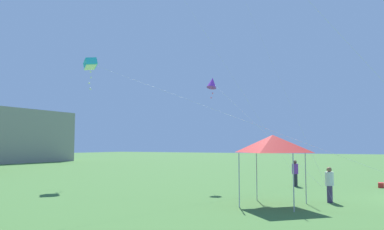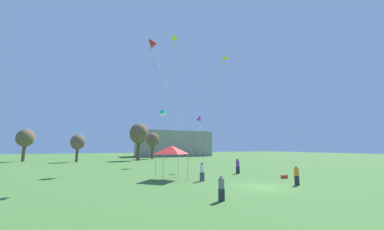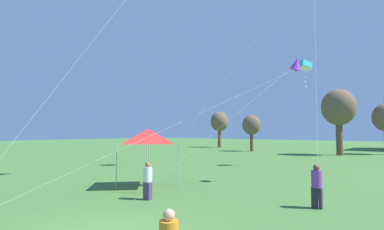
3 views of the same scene
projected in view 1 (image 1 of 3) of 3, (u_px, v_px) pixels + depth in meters
festival_tent at (273, 144)px, 17.99m from camera, size 2.79×2.79×3.36m
cooler_box at (381, 185)px, 25.31m from camera, size 0.64×0.34×0.33m
person_white_shirt at (330, 183)px, 18.83m from camera, size 0.42×0.42×1.76m
person_purple_shirt at (295, 172)px, 26.25m from camera, size 0.43×0.43×1.81m
kite_purple_diamond_0 at (212, 83)px, 27.02m from camera, size 5.10×9.54×7.87m
kite_cyan_box_4 at (91, 64)px, 29.45m from camera, size 4.31×25.58×9.76m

